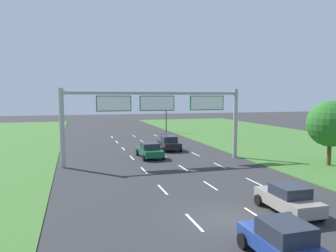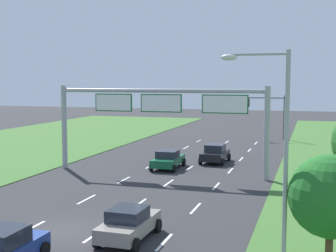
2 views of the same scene
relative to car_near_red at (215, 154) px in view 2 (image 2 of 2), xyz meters
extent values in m
plane|color=#2D2D30|center=(-3.25, -21.47, -0.81)|extent=(200.00, 200.00, 0.00)
cube|color=white|center=(-5.00, -21.47, -0.81)|extent=(0.14, 2.40, 0.01)
cube|color=white|center=(-5.00, -15.47, -0.81)|extent=(0.14, 2.40, 0.01)
cube|color=white|center=(-5.00, -9.47, -0.81)|extent=(0.14, 2.40, 0.01)
cube|color=white|center=(-5.00, -3.47, -0.81)|extent=(0.14, 2.40, 0.01)
cube|color=white|center=(-5.00, 2.53, -0.81)|extent=(0.14, 2.40, 0.01)
cube|color=white|center=(-5.00, 8.53, -0.81)|extent=(0.14, 2.40, 0.01)
cube|color=white|center=(-5.00, 14.53, -0.81)|extent=(0.14, 2.40, 0.01)
cube|color=white|center=(-1.50, -21.47, -0.81)|extent=(0.14, 2.40, 0.01)
cube|color=white|center=(-1.50, -15.47, -0.81)|extent=(0.14, 2.40, 0.01)
cube|color=white|center=(-1.50, -9.47, -0.81)|extent=(0.14, 2.40, 0.01)
cube|color=white|center=(-1.50, -3.47, -0.81)|extent=(0.14, 2.40, 0.01)
cube|color=white|center=(-1.50, 2.53, -0.81)|extent=(0.14, 2.40, 0.01)
cube|color=white|center=(-1.50, 8.53, -0.81)|extent=(0.14, 2.40, 0.01)
cube|color=white|center=(-1.50, 14.53, -0.81)|extent=(0.14, 2.40, 0.01)
cube|color=white|center=(2.00, -21.47, -0.81)|extent=(0.14, 2.40, 0.01)
cube|color=white|center=(2.00, -15.47, -0.81)|extent=(0.14, 2.40, 0.01)
cube|color=white|center=(2.00, -9.47, -0.81)|extent=(0.14, 2.40, 0.01)
cube|color=white|center=(2.00, -3.47, -0.81)|extent=(0.14, 2.40, 0.01)
cube|color=white|center=(2.00, 2.53, -0.81)|extent=(0.14, 2.40, 0.01)
cube|color=white|center=(2.00, 8.53, -0.81)|extent=(0.14, 2.40, 0.01)
cube|color=white|center=(2.00, 14.53, -0.81)|extent=(0.14, 2.40, 0.01)
cube|color=black|center=(0.00, 0.00, -0.15)|extent=(2.05, 4.06, 0.68)
cube|color=#232833|center=(0.00, -0.01, 0.52)|extent=(1.66, 1.84, 0.66)
cylinder|color=black|center=(-0.94, 1.49, -0.49)|extent=(0.24, 0.65, 0.64)
cylinder|color=black|center=(1.03, 1.43, -0.49)|extent=(0.24, 0.65, 0.64)
cylinder|color=black|center=(-1.03, -1.42, -0.49)|extent=(0.24, 0.65, 0.64)
cylinder|color=black|center=(0.94, -1.48, -0.49)|extent=(0.24, 0.65, 0.64)
cube|color=#145633|center=(-3.24, -3.97, -0.18)|extent=(1.97, 4.36, 0.62)
cube|color=#232833|center=(-3.24, -4.08, 0.42)|extent=(1.70, 1.86, 0.59)
cylinder|color=black|center=(-4.23, -2.38, -0.49)|extent=(0.23, 0.64, 0.64)
cylinder|color=black|center=(-2.30, -2.34, -0.49)|extent=(0.23, 0.64, 0.64)
cylinder|color=black|center=(-4.18, -5.60, -0.49)|extent=(0.23, 0.64, 0.64)
cylinder|color=black|center=(-2.25, -5.57, -0.49)|extent=(0.23, 0.64, 0.64)
cube|color=gray|center=(0.33, -21.61, -0.17)|extent=(1.84, 4.05, 0.66)
cube|color=#232833|center=(0.32, -21.75, 0.44)|extent=(1.59, 1.80, 0.56)
cylinder|color=black|center=(-0.55, -20.13, -0.49)|extent=(0.23, 0.64, 0.64)
cylinder|color=black|center=(1.26, -20.17, -0.49)|extent=(0.23, 0.64, 0.64)
cylinder|color=black|center=(-0.60, -23.05, -0.49)|extent=(0.23, 0.64, 0.64)
cylinder|color=black|center=(1.20, -23.09, -0.49)|extent=(0.23, 0.64, 0.64)
cube|color=navy|center=(-3.16, -26.08, -0.19)|extent=(1.80, 3.96, 0.61)
cube|color=#232833|center=(-3.16, -26.21, 0.45)|extent=(1.57, 1.83, 0.67)
cylinder|color=black|center=(-4.07, -24.67, -0.49)|extent=(0.22, 0.64, 0.64)
cylinder|color=black|center=(-2.26, -24.65, -0.49)|extent=(0.22, 0.64, 0.64)
cylinder|color=#9EA0A5|center=(-11.65, -6.41, 2.69)|extent=(0.44, 0.44, 7.00)
cylinder|color=#9EA0A5|center=(5.15, -6.41, 2.69)|extent=(0.44, 0.44, 7.00)
cylinder|color=#9EA0A5|center=(-3.25, -6.41, 5.79)|extent=(16.80, 0.32, 0.32)
cube|color=#0C5B28|center=(-7.10, -6.41, 4.81)|extent=(3.18, 0.12, 1.43)
cube|color=white|center=(-7.10, -6.47, 4.81)|extent=(3.02, 0.01, 1.27)
cube|color=#0C5B28|center=(-3.05, -6.41, 4.81)|extent=(3.36, 0.12, 1.43)
cube|color=white|center=(-3.05, -6.47, 4.81)|extent=(3.20, 0.01, 1.27)
cube|color=#0C5B28|center=(2.00, -6.41, 4.81)|extent=(3.53, 0.12, 1.43)
cube|color=white|center=(2.00, -6.47, 4.81)|extent=(3.37, 0.01, 1.27)
cylinder|color=#47494F|center=(4.96, 18.67, 1.99)|extent=(0.20, 0.20, 5.60)
cylinder|color=#47494F|center=(2.71, 18.67, 4.44)|extent=(4.50, 0.14, 0.14)
cube|color=black|center=(0.46, 18.67, 3.79)|extent=(0.32, 0.36, 1.10)
sphere|color=red|center=(0.46, 18.46, 4.16)|extent=(0.22, 0.22, 0.22)
sphere|color=orange|center=(0.46, 18.46, 3.79)|extent=(0.22, 0.22, 0.22)
sphere|color=green|center=(0.46, 18.46, 3.42)|extent=(0.22, 0.22, 0.22)
cylinder|color=#9EA0A5|center=(7.41, -23.38, 3.44)|extent=(0.18, 0.18, 8.50)
cylinder|color=#9EA0A5|center=(6.31, -23.38, 7.54)|extent=(2.20, 0.10, 0.10)
ellipsoid|color=silver|center=(5.21, -23.38, 7.44)|extent=(0.64, 0.32, 0.24)
cylinder|color=#513823|center=(9.05, -23.28, 0.15)|extent=(0.28, 0.28, 1.93)
sphere|color=#1F6523|center=(9.05, -23.28, 2.29)|extent=(3.14, 3.14, 3.14)
camera|label=1|loc=(-10.67, -36.31, 5.46)|focal=35.00mm
camera|label=2|loc=(8.31, -41.26, 6.53)|focal=50.00mm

